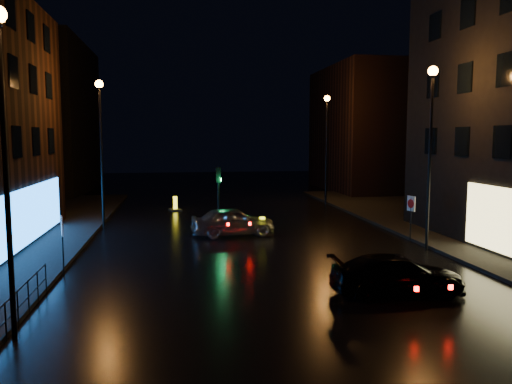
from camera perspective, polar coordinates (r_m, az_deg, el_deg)
ground at (r=16.47m, az=4.10°, el=-12.15°), size 120.00×120.00×0.00m
building_far_left at (r=51.76m, az=-23.09°, el=7.76°), size 8.00×16.00×14.00m
building_far_right at (r=50.74m, az=12.59°, el=7.02°), size 8.00×14.00×12.00m
street_lamp_lnear at (r=13.88m, az=-26.94°, el=7.10°), size 0.44×0.44×8.37m
street_lamp_lfar at (r=29.52m, az=-17.33°, el=6.69°), size 0.44×0.44×8.37m
street_lamp_rnear at (r=24.07m, az=19.35°, el=6.78°), size 0.44×0.44×8.37m
street_lamp_rfar at (r=38.92m, az=8.07°, el=6.74°), size 0.44×0.44×8.37m
traffic_signal at (r=29.69m, az=-4.29°, el=-2.86°), size 1.40×2.40×3.45m
guard_railing at (r=15.54m, az=-25.61°, el=-11.03°), size 0.05×6.04×1.00m
silver_hatchback at (r=26.59m, az=-2.65°, el=-3.37°), size 4.57×2.25×1.50m
dark_sedan at (r=17.45m, az=15.84°, el=-9.09°), size 4.54×2.00×1.30m
bollard_near at (r=26.84m, az=0.71°, el=-4.45°), size 1.10×1.29×0.95m
bollard_far at (r=36.14m, az=-9.21°, el=-1.73°), size 0.99×1.28×1.01m
road_sign_left at (r=20.17m, az=-21.27°, el=-4.18°), size 0.19×0.54×2.26m
road_sign_right at (r=25.99m, az=17.30°, el=-1.70°), size 0.19×0.55×2.30m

